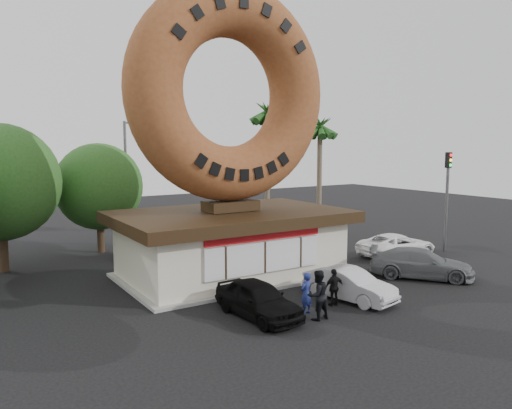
{
  "coord_description": "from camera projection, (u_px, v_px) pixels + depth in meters",
  "views": [
    {
      "loc": [
        -12.0,
        -15.28,
        6.61
      ],
      "look_at": [
        0.22,
        4.0,
        3.8
      ],
      "focal_mm": 35.0,
      "sensor_mm": 36.0,
      "label": 1
    }
  ],
  "objects": [
    {
      "name": "ground",
      "position": [
        305.0,
        309.0,
        19.99
      ],
      "size": [
        90.0,
        90.0,
        0.0
      ],
      "primitive_type": "plane",
      "color": "black",
      "rests_on": "ground"
    },
    {
      "name": "car_black",
      "position": [
        258.0,
        299.0,
        19.0
      ],
      "size": [
        1.94,
        4.25,
        1.41
      ],
      "primitive_type": "imported",
      "rotation": [
        0.0,
        0.0,
        0.07
      ],
      "color": "black",
      "rests_on": "ground"
    },
    {
      "name": "giant_donut",
      "position": [
        230.0,
        93.0,
        23.92
      ],
      "size": [
        10.44,
        2.66,
        10.44
      ],
      "primitive_type": "torus",
      "rotation": [
        1.57,
        0.0,
        0.0
      ],
      "color": "brown",
      "rests_on": "donut_shop"
    },
    {
      "name": "car_white",
      "position": [
        397.0,
        245.0,
        29.23
      ],
      "size": [
        4.96,
        2.48,
        1.35
      ],
      "primitive_type": "imported",
      "rotation": [
        0.0,
        0.0,
        1.52
      ],
      "color": "white",
      "rests_on": "ground"
    },
    {
      "name": "tree_mid",
      "position": [
        99.0,
        187.0,
        29.95
      ],
      "size": [
        5.2,
        5.2,
        6.63
      ],
      "color": "#473321",
      "rests_on": "ground"
    },
    {
      "name": "car_grey",
      "position": [
        421.0,
        263.0,
        24.6
      ],
      "size": [
        4.76,
        5.06,
        1.44
      ],
      "primitive_type": "imported",
      "rotation": [
        0.0,
        0.0,
        0.71
      ],
      "color": "slate",
      "rests_on": "ground"
    },
    {
      "name": "palm_near",
      "position": [
        267.0,
        117.0,
        34.68
      ],
      "size": [
        2.6,
        2.6,
        9.75
      ],
      "color": "#726651",
      "rests_on": "ground"
    },
    {
      "name": "street_lamp",
      "position": [
        128.0,
        177.0,
        31.87
      ],
      "size": [
        2.11,
        0.2,
        8.0
      ],
      "color": "#59595E",
      "rests_on": "ground"
    },
    {
      "name": "palm_far",
      "position": [
        320.0,
        131.0,
        35.4
      ],
      "size": [
        2.6,
        2.6,
        8.75
      ],
      "color": "#726651",
      "rests_on": "ground"
    },
    {
      "name": "person_left",
      "position": [
        306.0,
        293.0,
        19.31
      ],
      "size": [
        0.69,
        0.55,
        1.65
      ],
      "primitive_type": "imported",
      "rotation": [
        0.0,
        0.0,
        3.44
      ],
      "color": "navy",
      "rests_on": "ground"
    },
    {
      "name": "person_center",
      "position": [
        318.0,
        295.0,
        18.71
      ],
      "size": [
        0.94,
        0.75,
        1.9
      ],
      "primitive_type": "imported",
      "rotation": [
        0.0,
        0.0,
        3.17
      ],
      "color": "black",
      "rests_on": "ground"
    },
    {
      "name": "car_silver",
      "position": [
        349.0,
        285.0,
        21.08
      ],
      "size": [
        2.26,
        4.28,
        1.34
      ],
      "primitive_type": "imported",
      "rotation": [
        0.0,
        0.0,
        0.22
      ],
      "color": "#A6A6AB",
      "rests_on": "ground"
    },
    {
      "name": "traffic_signal",
      "position": [
        447.0,
        189.0,
        30.3
      ],
      "size": [
        0.3,
        0.38,
        6.07
      ],
      "color": "#59595E",
      "rests_on": "ground"
    },
    {
      "name": "person_right",
      "position": [
        334.0,
        287.0,
        20.33
      ],
      "size": [
        0.93,
        0.46,
        1.54
      ],
      "primitive_type": "imported",
      "rotation": [
        0.0,
        0.0,
        3.04
      ],
      "color": "black",
      "rests_on": "ground"
    },
    {
      "name": "donut_shop",
      "position": [
        231.0,
        241.0,
        24.79
      ],
      "size": [
        11.2,
        7.2,
        3.8
      ],
      "color": "silver",
      "rests_on": "ground"
    }
  ]
}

